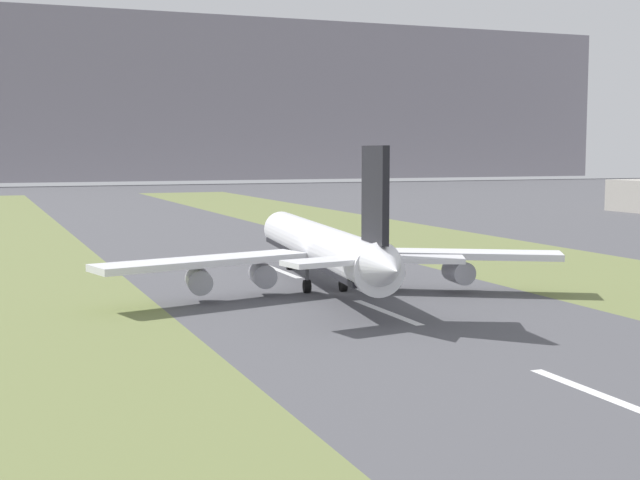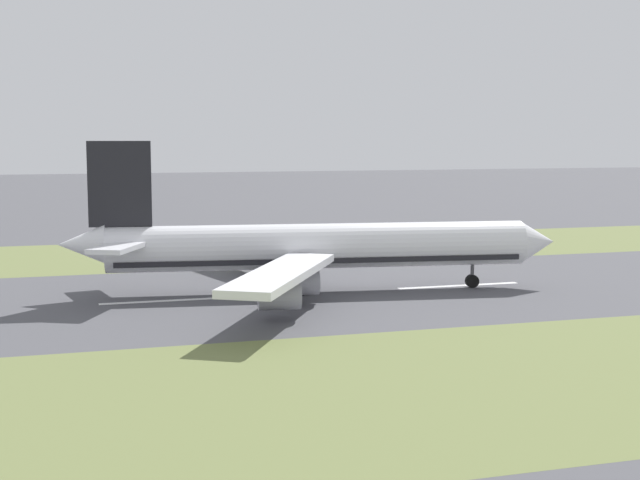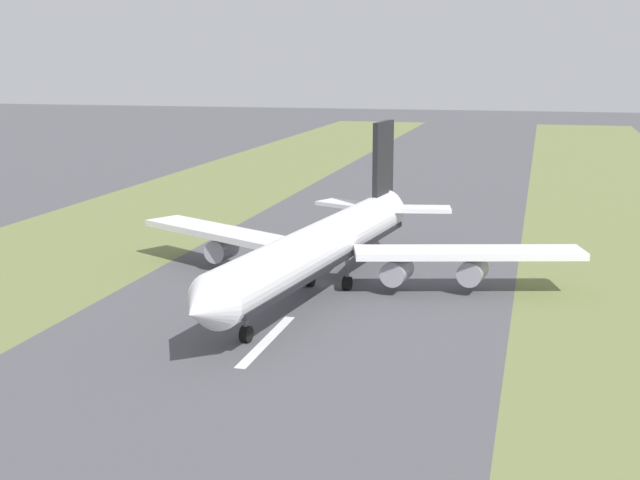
% 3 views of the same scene
% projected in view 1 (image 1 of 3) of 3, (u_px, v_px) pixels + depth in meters
% --- Properties ---
extents(ground_plane, '(800.00, 800.00, 0.00)m').
position_uv_depth(ground_plane, '(338.00, 293.00, 122.86)').
color(ground_plane, '#4C4C51').
extents(grass_median_east, '(40.00, 600.00, 0.01)m').
position_uv_depth(grass_median_east, '(604.00, 277.00, 139.20)').
color(grass_median_east, olive).
rests_on(grass_median_east, ground).
extents(centreline_dash_near, '(1.20, 18.00, 0.01)m').
position_uv_depth(centreline_dash_near, '(602.00, 395.00, 71.62)').
color(centreline_dash_near, silver).
rests_on(centreline_dash_near, ground).
extents(centreline_dash_mid, '(1.20, 18.00, 0.01)m').
position_uv_depth(centreline_dash_mid, '(386.00, 312.00, 108.68)').
color(centreline_dash_mid, silver).
rests_on(centreline_dash_mid, ground).
extents(centreline_dash_far, '(1.20, 18.00, 0.01)m').
position_uv_depth(centreline_dash_far, '(280.00, 271.00, 145.73)').
color(centreline_dash_far, silver).
rests_on(centreline_dash_far, ground).
extents(airplane_main_jet, '(63.57, 67.14, 20.20)m').
position_uv_depth(airplane_main_jet, '(323.00, 248.00, 124.45)').
color(airplane_main_jet, white).
rests_on(airplane_main_jet, ground).
extents(mountain_ridge, '(800.00, 120.00, 107.67)m').
position_uv_depth(mountain_ridge, '(42.00, 99.00, 599.17)').
color(mountain_ridge, gray).
rests_on(mountain_ridge, ground).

